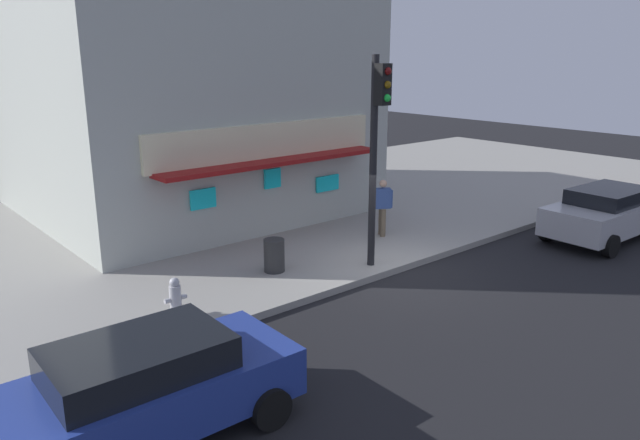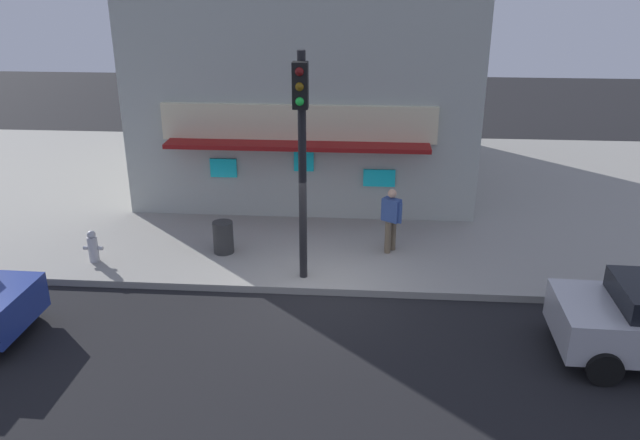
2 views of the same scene
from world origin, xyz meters
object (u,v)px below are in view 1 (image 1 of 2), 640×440
fire_hydrant (175,297)px  trash_can (274,255)px  traffic_light (377,135)px  pedestrian (383,205)px  parked_car_silver (607,212)px  parked_car_blue (141,390)px

fire_hydrant → trash_can: bearing=14.0°
traffic_light → pedestrian: traffic_light is taller
fire_hydrant → trash_can: 3.15m
trash_can → parked_car_silver: size_ratio=0.18×
traffic_light → trash_can: (-2.14, 1.30, -2.89)m
parked_car_silver → pedestrian: bearing=141.4°
traffic_light → fire_hydrant: bearing=174.1°
trash_can → pedestrian: pedestrian is taller
parked_car_blue → parked_car_silver: bearing=1.0°
trash_can → parked_car_blue: parked_car_blue is taller
traffic_light → fire_hydrant: size_ratio=6.37×
pedestrian → parked_car_silver: (5.21, -4.16, -0.27)m
parked_car_silver → trash_can: bearing=158.1°
fire_hydrant → trash_can: trash_can is taller
traffic_light → parked_car_silver: 8.11m
trash_can → fire_hydrant: bearing=-166.0°
pedestrian → parked_car_blue: size_ratio=0.36×
trash_can → parked_car_blue: (-5.26, -4.02, 0.23)m
fire_hydrant → trash_can: size_ratio=0.99×
trash_can → parked_car_blue: 6.63m
fire_hydrant → parked_car_blue: size_ratio=0.18×
trash_can → parked_car_silver: (9.40, -3.77, 0.23)m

